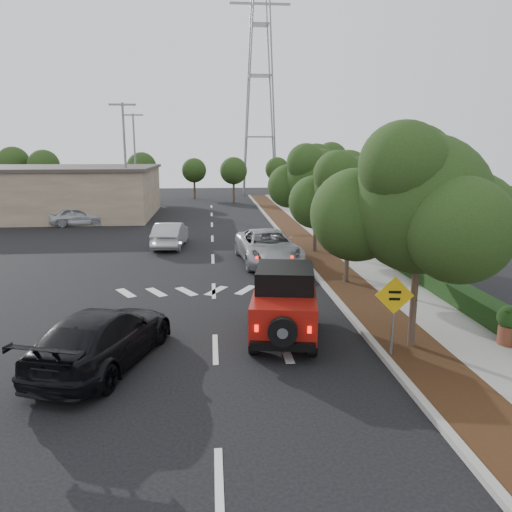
{
  "coord_description": "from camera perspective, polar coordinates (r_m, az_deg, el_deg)",
  "views": [
    {
      "loc": [
        -0.05,
        -13.51,
        5.65
      ],
      "look_at": [
        1.45,
        3.0,
        2.06
      ],
      "focal_mm": 35.0,
      "sensor_mm": 36.0,
      "label": 1
    }
  ],
  "objects": [
    {
      "name": "red_jeep",
      "position": [
        15.3,
        3.29,
        -5.17
      ],
      "size": [
        2.45,
        4.35,
        2.14
      ],
      "rotation": [
        0.0,
        0.0,
        -0.17
      ],
      "color": "black",
      "rests_on": "ground"
    },
    {
      "name": "street_tree_near",
      "position": [
        15.27,
        17.22,
        -10.09
      ],
      "size": [
        3.8,
        3.8,
        5.92
      ],
      "primitive_type": null,
      "color": "black",
      "rests_on": "ground"
    },
    {
      "name": "curb",
      "position": [
        26.52,
        5.03,
        0.02
      ],
      "size": [
        0.2,
        70.0,
        0.15
      ],
      "primitive_type": "cube",
      "color": "#9E9B93",
      "rests_on": "ground"
    },
    {
      "name": "transmission_tower",
      "position": [
        62.07,
        0.44,
        6.98
      ],
      "size": [
        7.0,
        4.0,
        28.0
      ],
      "primitive_type": null,
      "color": "slate",
      "rests_on": "ground"
    },
    {
      "name": "commercial_building",
      "position": [
        46.49,
        -25.41,
        6.53
      ],
      "size": [
        22.0,
        12.0,
        4.0
      ],
      "primitive_type": "cube",
      "color": "#7C6855",
      "rests_on": "ground"
    },
    {
      "name": "black_suv_oncoming",
      "position": [
        13.96,
        -17.1,
        -8.86
      ],
      "size": [
        3.61,
        5.65,
        1.52
      ],
      "primitive_type": "imported",
      "rotation": [
        0.0,
        0.0,
        2.84
      ],
      "color": "black",
      "rests_on": "ground"
    },
    {
      "name": "street_tree_mid",
      "position": [
        21.55,
        10.22,
        -3.2
      ],
      "size": [
        3.2,
        3.2,
        5.32
      ],
      "primitive_type": null,
      "color": "black",
      "rests_on": "ground"
    },
    {
      "name": "street_tree_far",
      "position": [
        27.69,
        6.7,
        0.34
      ],
      "size": [
        3.4,
        3.4,
        5.62
      ],
      "primitive_type": null,
      "color": "black",
      "rests_on": "ground"
    },
    {
      "name": "light_pole_a",
      "position": [
        40.43,
        -14.34,
        3.79
      ],
      "size": [
        2.0,
        0.22,
        9.0
      ],
      "primitive_type": null,
      "color": "slate",
      "rests_on": "ground"
    },
    {
      "name": "planting_strip",
      "position": [
        26.72,
        7.14,
        0.03
      ],
      "size": [
        1.8,
        70.0,
        0.12
      ],
      "primitive_type": "cube",
      "color": "black",
      "rests_on": "ground"
    },
    {
      "name": "silver_sedan_oncoming",
      "position": [
        29.5,
        -9.78,
        2.42
      ],
      "size": [
        1.9,
        4.52,
        1.45
      ],
      "primitive_type": "imported",
      "rotation": [
        0.0,
        0.0,
        3.06
      ],
      "color": "#A4A6AB",
      "rests_on": "ground"
    },
    {
      "name": "hedge",
      "position": [
        27.54,
        13.88,
        0.85
      ],
      "size": [
        0.8,
        70.0,
        0.8
      ],
      "primitive_type": "cube",
      "color": "black",
      "rests_on": "ground"
    },
    {
      "name": "sidewalk",
      "position": [
        27.19,
        11.06,
        0.11
      ],
      "size": [
        2.0,
        70.0,
        0.12
      ],
      "primitive_type": "cube",
      "color": "gray",
      "rests_on": "ground"
    },
    {
      "name": "parked_suv",
      "position": [
        39.59,
        -19.59,
        4.32
      ],
      "size": [
        4.34,
        2.28,
        1.41
      ],
      "primitive_type": "imported",
      "rotation": [
        0.0,
        0.0,
        1.73
      ],
      "color": "#B7BBC0",
      "rests_on": "ground"
    },
    {
      "name": "light_pole_b",
      "position": [
        52.35,
        -13.4,
        5.68
      ],
      "size": [
        2.0,
        0.22,
        9.0
      ],
      "primitive_type": null,
      "color": "slate",
      "rests_on": "ground"
    },
    {
      "name": "speed_hump_sign",
      "position": [
        13.94,
        15.49,
        -5.44
      ],
      "size": [
        1.03,
        0.16,
        2.21
      ],
      "rotation": [
        0.0,
        0.0,
        -0.13
      ],
      "color": "slate",
      "rests_on": "ground"
    },
    {
      "name": "terracotta_planter",
      "position": [
        16.1,
        26.98,
        -6.62
      ],
      "size": [
        0.7,
        0.7,
        1.22
      ],
      "rotation": [
        0.0,
        0.0,
        0.14
      ],
      "color": "brown",
      "rests_on": "ground"
    },
    {
      "name": "silver_suv_ahead",
      "position": [
        24.98,
        1.38,
        1.06
      ],
      "size": [
        3.22,
        6.12,
        1.64
      ],
      "primitive_type": "imported",
      "rotation": [
        0.0,
        0.0,
        0.08
      ],
      "color": "#A4A5AC",
      "rests_on": "ground"
    },
    {
      "name": "ground",
      "position": [
        14.64,
        -4.67,
        -10.53
      ],
      "size": [
        120.0,
        120.0,
        0.0
      ],
      "primitive_type": "plane",
      "color": "black",
      "rests_on": "ground"
    }
  ]
}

